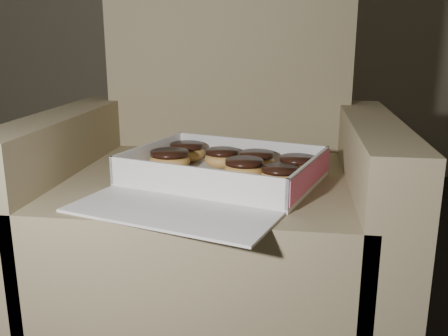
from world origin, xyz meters
name	(u,v)px	position (x,y,z in m)	size (l,w,h in m)	color
armchair	(214,212)	(0.72, 0.88, 0.27)	(0.81, 0.68, 0.84)	#837653
bakery_box	(217,180)	(0.75, 0.74, 0.39)	(0.48, 0.53, 0.06)	silver
donut_a	(297,165)	(0.92, 0.81, 0.41)	(0.08, 0.08, 0.04)	#E2A24F
donut_b	(170,160)	(0.64, 0.81, 0.41)	(0.09, 0.09, 0.05)	#E2A24F
donut_c	(257,160)	(0.83, 0.84, 0.41)	(0.08, 0.08, 0.04)	#E2A24F
donut_d	(279,176)	(0.88, 0.73, 0.41)	(0.08, 0.08, 0.04)	#E2A24F
donut_e	(244,169)	(0.81, 0.76, 0.41)	(0.08, 0.08, 0.04)	#E2A24F
donut_f	(222,158)	(0.75, 0.86, 0.41)	(0.08, 0.08, 0.04)	#E2A24F
donut_g	(187,152)	(0.66, 0.90, 0.41)	(0.09, 0.09, 0.04)	#E2A24F
crumb_a	(198,178)	(0.71, 0.75, 0.39)	(0.01, 0.01, 0.00)	black
crumb_b	(268,188)	(0.86, 0.71, 0.39)	(0.01, 0.01, 0.00)	black
crumb_c	(277,194)	(0.88, 0.67, 0.39)	(0.01, 0.01, 0.00)	black
crumb_d	(144,182)	(0.61, 0.71, 0.39)	(0.01, 0.01, 0.00)	black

